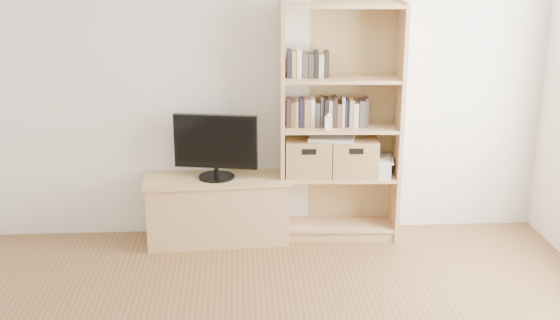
{
  "coord_description": "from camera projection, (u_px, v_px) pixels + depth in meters",
  "views": [
    {
      "loc": [
        -0.25,
        -3.02,
        2.32
      ],
      "look_at": [
        0.05,
        1.9,
        0.79
      ],
      "focal_mm": 45.0,
      "sensor_mm": 36.0,
      "label": 1
    }
  ],
  "objects": [
    {
      "name": "back_wall",
      "position": [
        269.0,
        77.0,
        5.58
      ],
      "size": [
        4.5,
        0.02,
        2.6
      ],
      "primitive_type": "cube",
      "color": "silver",
      "rests_on": "floor"
    },
    {
      "name": "tv_stand",
      "position": [
        218.0,
        210.0,
        5.66
      ],
      "size": [
        1.13,
        0.48,
        0.51
      ],
      "primitive_type": "cube",
      "rotation": [
        0.0,
        0.0,
        0.06
      ],
      "color": "tan",
      "rests_on": "floor"
    },
    {
      "name": "bookshelf",
      "position": [
        341.0,
        124.0,
        5.55
      ],
      "size": [
        0.97,
        0.39,
        1.91
      ],
      "primitive_type": "cube",
      "rotation": [
        0.0,
        0.0,
        -0.05
      ],
      "color": "tan",
      "rests_on": "floor"
    },
    {
      "name": "television",
      "position": [
        216.0,
        147.0,
        5.5
      ],
      "size": [
        0.66,
        0.18,
        0.52
      ],
      "primitive_type": "cube",
      "rotation": [
        0.0,
        0.0,
        -0.19
      ],
      "color": "black",
      "rests_on": "tv_stand"
    },
    {
      "name": "books_row_mid",
      "position": [
        341.0,
        111.0,
        5.54
      ],
      "size": [
        0.88,
        0.2,
        0.24
      ],
      "primitive_type": "cube",
      "rotation": [
        0.0,
        0.0,
        -0.03
      ],
      "color": "black",
      "rests_on": "bookshelf"
    },
    {
      "name": "books_row_upper",
      "position": [
        315.0,
        64.0,
        5.43
      ],
      "size": [
        0.39,
        0.17,
        0.2
      ],
      "primitive_type": "cube",
      "rotation": [
        0.0,
        0.0,
        -0.09
      ],
      "color": "black",
      "rests_on": "bookshelf"
    },
    {
      "name": "baby_monitor",
      "position": [
        328.0,
        123.0,
        5.44
      ],
      "size": [
        0.06,
        0.04,
        0.11
      ],
      "primitive_type": "cube",
      "rotation": [
        0.0,
        0.0,
        -0.04
      ],
      "color": "white",
      "rests_on": "bookshelf"
    },
    {
      "name": "basket_left",
      "position": [
        308.0,
        157.0,
        5.63
      ],
      "size": [
        0.37,
        0.31,
        0.3
      ],
      "primitive_type": "cube",
      "rotation": [
        0.0,
        0.0,
        -0.05
      ],
      "color": "#976F44",
      "rests_on": "bookshelf"
    },
    {
      "name": "basket_right",
      "position": [
        354.0,
        157.0,
        5.63
      ],
      "size": [
        0.38,
        0.32,
        0.3
      ],
      "primitive_type": "cube",
      "rotation": [
        0.0,
        0.0,
        -0.06
      ],
      "color": "#976F44",
      "rests_on": "bookshelf"
    },
    {
      "name": "laptop",
      "position": [
        332.0,
        138.0,
        5.57
      ],
      "size": [
        0.4,
        0.32,
        0.03
      ],
      "primitive_type": "cube",
      "rotation": [
        0.0,
        0.0,
        -0.24
      ],
      "color": "silver",
      "rests_on": "basket_left"
    },
    {
      "name": "magazine_stack",
      "position": [
        380.0,
        167.0,
        5.66
      ],
      "size": [
        0.25,
        0.31,
        0.12
      ],
      "primitive_type": "cube",
      "rotation": [
        0.0,
        0.0,
        -0.26
      ],
      "color": "beige",
      "rests_on": "bookshelf"
    }
  ]
}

